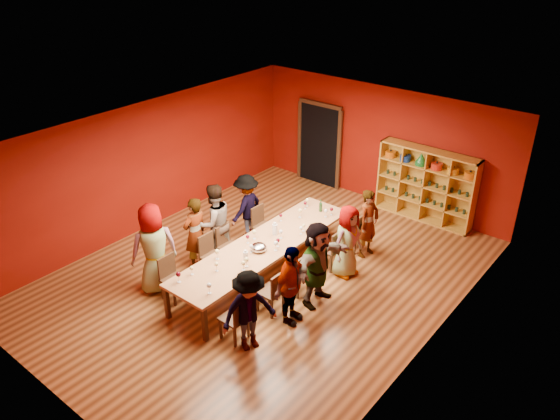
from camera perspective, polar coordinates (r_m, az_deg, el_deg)
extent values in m
cube|color=brown|center=(11.34, -1.54, -6.83)|extent=(7.10, 9.10, 0.02)
cube|color=#6A0D05|center=(13.98, 10.52, 6.66)|extent=(7.10, 0.02, 3.00)
cube|color=#6A0D05|center=(8.26, -22.86, -11.50)|extent=(7.10, 0.02, 3.00)
cube|color=#6A0D05|center=(12.91, -13.62, 4.52)|extent=(0.02, 9.10, 3.00)
cube|color=#6A0D05|center=(9.00, 15.74, -6.65)|extent=(0.02, 9.10, 3.00)
cube|color=silver|center=(9.95, -1.76, 7.65)|extent=(7.10, 9.10, 0.02)
cube|color=#A26B43|center=(10.95, -1.59, -3.68)|extent=(1.10, 4.50, 0.06)
cube|color=#311D10|center=(10.22, -11.73, -9.44)|extent=(0.08, 0.08, 0.69)
cube|color=#311D10|center=(12.88, 3.04, -0.47)|extent=(0.08, 0.08, 0.69)
cube|color=#311D10|center=(9.62, -7.87, -11.78)|extent=(0.08, 0.08, 0.69)
cube|color=#311D10|center=(12.40, 6.69, -1.81)|extent=(0.08, 0.08, 0.69)
cube|color=black|center=(14.94, 4.23, 6.80)|extent=(1.20, 0.14, 2.20)
cube|color=#311D10|center=(14.52, 4.22, 10.97)|extent=(1.32, 0.06, 0.10)
cube|color=#311D10|center=(15.24, 2.06, 7.29)|extent=(0.10, 0.06, 2.20)
cube|color=#311D10|center=(14.55, 6.17, 6.13)|extent=(0.10, 0.06, 2.20)
cube|color=#B68529|center=(13.93, 10.63, 3.88)|extent=(0.04, 0.40, 1.80)
cube|color=#B68529|center=(13.10, 19.61, 1.09)|extent=(0.04, 0.40, 1.80)
cube|color=#B68529|center=(13.13, 15.45, 6.01)|extent=(2.40, 0.40, 0.04)
cube|color=#B68529|center=(13.85, 14.55, -0.76)|extent=(2.40, 0.40, 0.04)
cube|color=#B68529|center=(13.63, 15.33, 2.80)|extent=(2.40, 0.02, 1.80)
cube|color=#B68529|center=(13.66, 14.76, 0.83)|extent=(2.36, 0.38, 0.03)
cube|color=#B68529|center=(13.47, 14.98, 2.54)|extent=(2.36, 0.38, 0.03)
cube|color=#B68529|center=(13.29, 15.22, 4.29)|extent=(2.36, 0.38, 0.03)
cube|color=#B68529|center=(13.69, 12.73, 3.23)|extent=(0.03, 0.38, 1.76)
cube|color=#B68529|center=(13.47, 14.98, 2.54)|extent=(0.03, 0.38, 1.76)
cube|color=#B68529|center=(13.27, 17.30, 1.81)|extent=(0.03, 0.38, 1.76)
cylinder|color=#C15D0B|center=(13.64, 11.48, 5.75)|extent=(0.26, 0.26, 0.15)
sphere|color=black|center=(13.61, 11.52, 6.12)|extent=(0.05, 0.05, 0.05)
cylinder|color=navy|center=(13.48, 12.97, 5.32)|extent=(0.26, 0.26, 0.15)
sphere|color=black|center=(13.45, 13.01, 5.69)|extent=(0.05, 0.05, 0.05)
cylinder|color=#1A6B2E|center=(13.34, 14.48, 4.73)|extent=(0.26, 0.26, 0.08)
cone|color=#1A6B2E|center=(13.29, 14.55, 5.33)|extent=(0.24, 0.24, 0.22)
cylinder|color=red|center=(13.19, 16.05, 4.41)|extent=(0.26, 0.26, 0.15)
sphere|color=black|center=(13.15, 16.10, 4.79)|extent=(0.05, 0.05, 0.05)
cylinder|color=orange|center=(13.05, 17.63, 3.94)|extent=(0.26, 0.26, 0.15)
sphere|color=black|center=(13.02, 17.69, 4.32)|extent=(0.05, 0.05, 0.05)
cylinder|color=#C15D0B|center=(12.93, 19.25, 3.46)|extent=(0.26, 0.26, 0.15)
sphere|color=black|center=(12.90, 19.31, 3.84)|extent=(0.05, 0.05, 0.05)
cylinder|color=black|center=(14.02, 11.06, 2.27)|extent=(0.07, 0.07, 0.10)
cylinder|color=black|center=(13.94, 11.72, 2.06)|extent=(0.07, 0.07, 0.10)
cylinder|color=black|center=(13.87, 12.39, 1.84)|extent=(0.07, 0.07, 0.10)
cylinder|color=black|center=(13.80, 13.06, 1.63)|extent=(0.07, 0.07, 0.10)
cylinder|color=black|center=(13.73, 13.74, 1.41)|extent=(0.07, 0.07, 0.10)
cylinder|color=black|center=(13.66, 14.43, 1.19)|extent=(0.07, 0.07, 0.10)
cylinder|color=black|center=(13.60, 15.13, 0.96)|extent=(0.07, 0.07, 0.10)
cylinder|color=black|center=(13.54, 15.83, 0.74)|extent=(0.07, 0.07, 0.10)
cylinder|color=black|center=(13.48, 16.54, 0.51)|extent=(0.07, 0.07, 0.10)
cylinder|color=black|center=(13.42, 17.25, 0.28)|extent=(0.07, 0.07, 0.10)
cylinder|color=black|center=(13.37, 17.97, 0.05)|extent=(0.07, 0.07, 0.10)
cylinder|color=black|center=(13.31, 18.69, -0.18)|extent=(0.07, 0.07, 0.10)
cylinder|color=black|center=(13.83, 11.23, 3.95)|extent=(0.07, 0.07, 0.10)
cylinder|color=black|center=(13.76, 11.90, 3.74)|extent=(0.07, 0.07, 0.10)
cylinder|color=black|center=(13.68, 12.58, 3.54)|extent=(0.07, 0.07, 0.10)
cylinder|color=black|center=(13.61, 13.26, 3.33)|extent=(0.07, 0.07, 0.10)
cylinder|color=black|center=(13.54, 13.96, 3.11)|extent=(0.07, 0.07, 0.10)
cylinder|color=black|center=(13.48, 14.66, 2.90)|extent=(0.07, 0.07, 0.10)
cylinder|color=black|center=(13.41, 15.36, 2.68)|extent=(0.07, 0.07, 0.10)
cylinder|color=black|center=(13.35, 16.07, 2.46)|extent=(0.07, 0.07, 0.10)
cylinder|color=black|center=(13.29, 16.79, 2.24)|extent=(0.07, 0.07, 0.10)
cylinder|color=black|center=(13.23, 17.52, 2.01)|extent=(0.07, 0.07, 0.10)
cylinder|color=black|center=(13.17, 18.25, 1.78)|extent=(0.07, 0.07, 0.10)
cylinder|color=black|center=(13.12, 18.99, 1.55)|extent=(0.07, 0.07, 0.10)
cube|color=#311D10|center=(10.63, -10.98, -7.16)|extent=(0.42, 0.42, 0.04)
cube|color=#311D10|center=(10.63, -11.77, -5.71)|extent=(0.04, 0.40, 0.44)
cube|color=#311D10|center=(10.79, -12.15, -8.19)|extent=(0.04, 0.04, 0.41)
cube|color=#311D10|center=(10.57, -10.96, -8.91)|extent=(0.04, 0.04, 0.41)
cube|color=#311D10|center=(10.96, -10.79, -7.41)|extent=(0.04, 0.04, 0.41)
cube|color=#311D10|center=(10.74, -9.58, -8.10)|extent=(0.04, 0.04, 0.41)
imported|color=pink|center=(10.72, -13.03, -3.95)|extent=(0.82, 1.03, 1.85)
cube|color=#311D10|center=(11.19, -7.00, -4.88)|extent=(0.42, 0.42, 0.04)
cube|color=#311D10|center=(11.19, -7.76, -3.50)|extent=(0.04, 0.40, 0.44)
cube|color=#311D10|center=(11.33, -8.16, -5.89)|extent=(0.04, 0.04, 0.41)
cube|color=#311D10|center=(11.11, -6.94, -6.52)|extent=(0.04, 0.04, 0.41)
cube|color=#311D10|center=(11.52, -6.93, -5.18)|extent=(0.04, 0.04, 0.41)
cube|color=#311D10|center=(11.31, -5.71, -5.78)|extent=(0.04, 0.04, 0.41)
imported|color=#4C4C51|center=(11.31, -8.86, -2.44)|extent=(0.45, 0.60, 1.60)
cube|color=#311D10|center=(11.48, -5.25, -3.86)|extent=(0.42, 0.42, 0.04)
cube|color=#311D10|center=(11.48, -5.99, -2.52)|extent=(0.04, 0.40, 0.44)
cube|color=#311D10|center=(11.60, -6.39, -4.86)|extent=(0.04, 0.04, 0.41)
cube|color=#311D10|center=(11.40, -5.17, -5.45)|extent=(0.04, 0.04, 0.41)
cube|color=#311D10|center=(11.80, -5.23, -4.18)|extent=(0.04, 0.04, 0.41)
cube|color=#311D10|center=(11.60, -4.01, -4.75)|extent=(0.04, 0.04, 0.41)
imported|color=#567BB0|center=(11.53, -6.90, -1.30)|extent=(0.64, 0.92, 1.73)
cube|color=#311D10|center=(12.18, -1.66, -1.76)|extent=(0.42, 0.42, 0.04)
cube|color=#311D10|center=(12.17, -2.36, -0.50)|extent=(0.04, 0.40, 0.44)
cube|color=#311D10|center=(12.28, -2.77, -2.73)|extent=(0.04, 0.04, 0.41)
cube|color=#311D10|center=(12.08, -1.56, -3.24)|extent=(0.04, 0.04, 0.41)
cube|color=#311D10|center=(12.50, -1.74, -2.11)|extent=(0.04, 0.04, 0.41)
cube|color=#311D10|center=(12.31, -0.53, -2.61)|extent=(0.04, 0.04, 0.41)
imported|color=#D28D91|center=(12.32, -3.52, 0.36)|extent=(0.52, 1.03, 1.54)
cube|color=#311D10|center=(9.57, -4.83, -11.16)|extent=(0.42, 0.42, 0.04)
cube|color=#311D10|center=(9.32, -4.02, -10.49)|extent=(0.04, 0.40, 0.44)
cube|color=#311D10|center=(9.72, -6.22, -12.26)|extent=(0.04, 0.04, 0.41)
cube|color=#311D10|center=(9.53, -4.73, -13.12)|extent=(0.04, 0.04, 0.41)
cube|color=#311D10|center=(9.90, -4.82, -11.31)|extent=(0.04, 0.04, 0.41)
cube|color=#311D10|center=(9.72, -3.32, -12.12)|extent=(0.04, 0.04, 0.41)
imported|color=silver|center=(9.17, -3.25, -10.49)|extent=(0.76, 1.06, 1.51)
cube|color=#311D10|center=(10.14, -1.01, -8.51)|extent=(0.42, 0.42, 0.04)
cube|color=#311D10|center=(9.90, -0.17, -7.80)|extent=(0.04, 0.40, 0.44)
cube|color=#311D10|center=(10.26, -2.36, -9.60)|extent=(0.04, 0.04, 0.41)
cube|color=#311D10|center=(10.09, -0.88, -10.35)|extent=(0.04, 0.04, 0.41)
cube|color=#311D10|center=(10.47, -1.12, -8.73)|extent=(0.04, 0.04, 0.41)
cube|color=#311D10|center=(10.29, 0.35, -9.44)|extent=(0.04, 0.04, 0.41)
imported|color=silver|center=(9.70, 1.11, -7.86)|extent=(0.52, 0.96, 1.56)
cube|color=#311D10|center=(10.63, 1.69, -6.59)|extent=(0.42, 0.42, 0.04)
cube|color=#311D10|center=(10.41, 2.54, -5.87)|extent=(0.04, 0.40, 0.44)
cube|color=#311D10|center=(10.74, 0.39, -7.66)|extent=(0.04, 0.04, 0.41)
cube|color=#311D10|center=(10.57, 1.84, -8.33)|extent=(0.04, 0.04, 0.41)
cube|color=#311D10|center=(10.96, 1.51, -6.85)|extent=(0.04, 0.04, 0.41)
cube|color=#311D10|center=(10.79, 2.95, -7.49)|extent=(0.04, 0.04, 0.41)
imported|color=#45464A|center=(10.17, 3.92, -5.61)|extent=(0.46, 1.58, 1.69)
cube|color=#311D10|center=(11.41, 5.16, -4.07)|extent=(0.42, 0.42, 0.04)
cube|color=#311D10|center=(11.20, 6.01, -3.35)|extent=(0.04, 0.40, 0.44)
cube|color=#311D10|center=(11.49, 3.93, -5.10)|extent=(0.04, 0.04, 0.41)
cube|color=#311D10|center=(11.33, 5.33, -5.68)|extent=(0.04, 0.04, 0.41)
cube|color=#311D10|center=(11.73, 4.90, -4.39)|extent=(0.04, 0.04, 0.41)
cube|color=#311D10|center=(11.58, 6.28, -4.95)|extent=(0.04, 0.04, 0.41)
imported|color=#516AA7|center=(11.04, 7.03, -3.26)|extent=(0.49, 0.80, 1.55)
cube|color=#311D10|center=(12.08, 7.62, -2.27)|extent=(0.42, 0.42, 0.04)
cube|color=#311D10|center=(11.88, 8.46, -1.55)|extent=(0.04, 0.40, 0.44)
cube|color=#311D10|center=(12.15, 6.45, -3.25)|extent=(0.04, 0.04, 0.41)
cube|color=#311D10|center=(12.00, 7.80, -3.77)|extent=(0.04, 0.04, 0.41)
cube|color=#311D10|center=(12.40, 7.31, -2.62)|extent=(0.04, 0.04, 0.41)
cube|color=#311D10|center=(12.25, 8.65, -3.12)|extent=(0.04, 0.04, 0.41)
imported|color=tan|center=(11.76, 9.21, -1.40)|extent=(0.47, 0.60, 1.53)
cylinder|color=silver|center=(10.67, -3.03, -4.42)|extent=(0.06, 0.06, 0.01)
cylinder|color=silver|center=(10.64, -3.04, -4.18)|extent=(0.01, 0.01, 0.10)
ellipsoid|color=silver|center=(10.60, -3.05, -3.81)|extent=(0.07, 0.07, 0.08)
cylinder|color=silver|center=(11.74, 0.08, -1.13)|extent=(0.06, 0.06, 0.01)
cylinder|color=silver|center=(11.72, 0.08, -0.91)|extent=(0.01, 0.01, 0.10)
ellipsoid|color=#490713|center=(11.68, 0.08, -0.57)|extent=(0.07, 0.07, 0.08)
cylinder|color=silver|center=(10.16, -3.83, -6.27)|extent=(0.06, 0.06, 0.01)
cylinder|color=silver|center=(10.12, -3.84, -5.99)|extent=(0.01, 0.01, 0.11)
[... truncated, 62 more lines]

